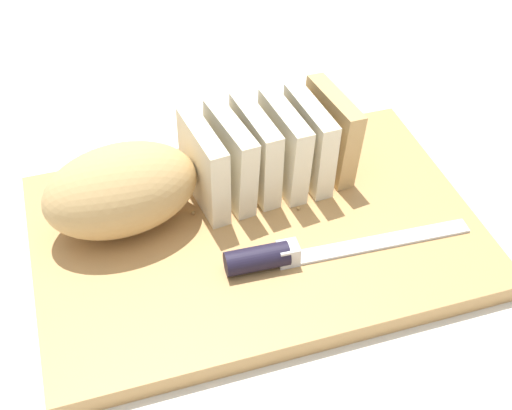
% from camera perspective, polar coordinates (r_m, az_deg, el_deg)
% --- Properties ---
extents(ground_plane, '(3.00, 3.00, 0.00)m').
position_cam_1_polar(ground_plane, '(0.72, 0.00, -2.90)').
color(ground_plane, silver).
extents(cutting_board, '(0.45, 0.31, 0.02)m').
position_cam_1_polar(cutting_board, '(0.72, 0.00, -2.35)').
color(cutting_board, tan).
rests_on(cutting_board, ground_plane).
extents(bread_loaf, '(0.33, 0.14, 0.09)m').
position_cam_1_polar(bread_loaf, '(0.71, -5.54, 2.74)').
color(bread_loaf, tan).
rests_on(bread_loaf, cutting_board).
extents(bread_knife, '(0.25, 0.03, 0.02)m').
position_cam_1_polar(bread_knife, '(0.67, 2.40, -4.05)').
color(bread_knife, silver).
rests_on(bread_knife, cutting_board).
extents(crumb_near_knife, '(0.01, 0.01, 0.01)m').
position_cam_1_polar(crumb_near_knife, '(0.73, -1.12, -0.32)').
color(crumb_near_knife, tan).
rests_on(crumb_near_knife, cutting_board).
extents(crumb_near_loaf, '(0.00, 0.00, 0.00)m').
position_cam_1_polar(crumb_near_loaf, '(0.73, -5.14, -0.62)').
color(crumb_near_loaf, tan).
rests_on(crumb_near_loaf, cutting_board).
extents(crumb_stray_left, '(0.00, 0.00, 0.00)m').
position_cam_1_polar(crumb_stray_left, '(0.73, 3.46, -0.27)').
color(crumb_stray_left, tan).
rests_on(crumb_stray_left, cutting_board).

